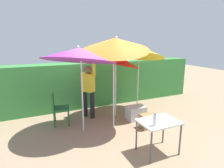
# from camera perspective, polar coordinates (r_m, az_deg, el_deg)

# --- Properties ---
(ground_plane) EXTENTS (24.00, 24.00, 0.00)m
(ground_plane) POSITION_cam_1_polar(r_m,az_deg,el_deg) (5.46, 1.33, -11.97)
(ground_plane) COLOR #9E8466
(hedge_row) EXTENTS (8.00, 0.70, 1.57)m
(hedge_row) POSITION_cam_1_polar(r_m,az_deg,el_deg) (6.84, -5.41, 0.13)
(hedge_row) COLOR #38843D
(hedge_row) RESTS_ON ground_plane
(umbrella_rainbow) EXTENTS (1.58, 1.56, 2.09)m
(umbrella_rainbow) POSITION_cam_1_polar(r_m,az_deg,el_deg) (5.60, 1.00, 7.62)
(umbrella_rainbow) COLOR silver
(umbrella_rainbow) RESTS_ON ground_plane
(umbrella_orange) EXTENTS (1.78, 1.73, 2.44)m
(umbrella_orange) POSITION_cam_1_polar(r_m,az_deg,el_deg) (5.98, 7.86, 9.85)
(umbrella_orange) COLOR silver
(umbrella_orange) RESTS_ON ground_plane
(umbrella_yellow) EXTENTS (1.90, 1.87, 2.40)m
(umbrella_yellow) POSITION_cam_1_polar(r_m,az_deg,el_deg) (4.63, -9.83, 8.87)
(umbrella_yellow) COLOR silver
(umbrella_yellow) RESTS_ON ground_plane
(umbrella_navy) EXTENTS (1.79, 1.76, 2.64)m
(umbrella_navy) POSITION_cam_1_polar(r_m,az_deg,el_deg) (4.75, 0.97, 12.04)
(umbrella_navy) COLOR silver
(umbrella_navy) RESTS_ON ground_plane
(person_vendor) EXTENTS (0.38, 0.51, 1.88)m
(person_vendor) POSITION_cam_1_polar(r_m,az_deg,el_deg) (5.65, -7.26, -1.13)
(person_vendor) COLOR black
(person_vendor) RESTS_ON ground_plane
(chair_plastic) EXTENTS (0.51, 0.51, 0.89)m
(chair_plastic) POSITION_cam_1_polar(r_m,az_deg,el_deg) (5.44, -16.04, -6.79)
(chair_plastic) COLOR #236633
(chair_plastic) RESTS_ON ground_plane
(cooler_box) EXTENTS (0.54, 0.38, 0.41)m
(cooler_box) POSITION_cam_1_polar(r_m,az_deg,el_deg) (5.71, 7.29, -8.71)
(cooler_box) COLOR silver
(cooler_box) RESTS_ON ground_plane
(crate_cardboard) EXTENTS (0.47, 0.30, 0.38)m
(crate_cardboard) POSITION_cam_1_polar(r_m,az_deg,el_deg) (5.27, 11.13, -10.96)
(crate_cardboard) COLOR #9E7A4C
(crate_cardboard) RESTS_ON ground_plane
(folding_table) EXTENTS (0.80, 0.60, 0.72)m
(folding_table) POSITION_cam_1_polar(r_m,az_deg,el_deg) (4.04, 14.01, -11.98)
(folding_table) COLOR #4C4C51
(folding_table) RESTS_ON ground_plane
(bottle_water) EXTENTS (0.07, 0.07, 0.24)m
(bottle_water) POSITION_cam_1_polar(r_m,az_deg,el_deg) (3.75, 12.91, -10.64)
(bottle_water) COLOR silver
(bottle_water) RESTS_ON folding_table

